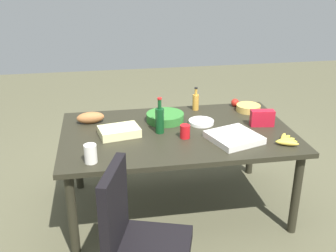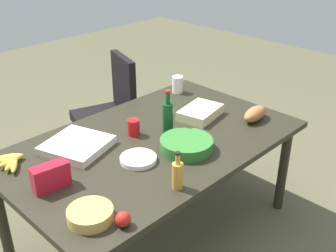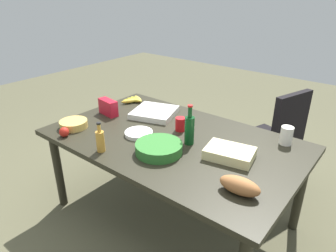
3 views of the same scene
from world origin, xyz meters
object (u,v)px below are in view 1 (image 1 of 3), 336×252
pizza_box (234,137)px  paper_plate_stack (201,122)px  wine_bottle (160,119)px  apple_red (235,103)px  conference_table (177,139)px  red_solo_cup (185,131)px  chip_bowl (248,108)px  chip_bag_red (262,118)px  bread_loaf (91,118)px  banana_bunch (285,140)px  dressing_bottle (196,101)px  salad_bowl (165,117)px  sheet_cake (119,131)px  mayo_jar (91,154)px

pizza_box → paper_plate_stack: bearing=95.7°
wine_bottle → apple_red: bearing=32.0°
conference_table → wine_bottle: (-0.15, -0.01, 0.19)m
red_solo_cup → chip_bowl: red_solo_cup is taller
conference_table → pizza_box: (0.41, -0.26, 0.10)m
conference_table → chip_bag_red: 0.76m
red_solo_cup → bread_loaf: 0.88m
conference_table → bread_loaf: (-0.72, 0.31, 0.12)m
banana_bunch → pizza_box: (-0.38, 0.12, 0.00)m
banana_bunch → dressing_bottle: dressing_bottle is taller
pizza_box → salad_bowl: bearing=115.3°
conference_table → chip_bag_red: (0.74, -0.01, 0.14)m
banana_bunch → sheet_cake: size_ratio=0.75×
chip_bowl → dressing_bottle: bearing=166.4°
mayo_jar → bread_loaf: bearing=90.4°
mayo_jar → paper_plate_stack: (0.95, 0.58, -0.05)m
paper_plate_stack → sheet_cake: bearing=-169.5°
sheet_cake → chip_bag_red: bearing=0.1°
conference_table → apple_red: size_ratio=25.33×
mayo_jar → chip_bowl: (1.47, 0.81, -0.04)m
pizza_box → bread_loaf: 1.26m
salad_bowl → pizza_box: bearing=-46.4°
wine_bottle → bread_loaf: size_ratio=1.27×
apple_red → pizza_box: bearing=-109.0°
banana_bunch → apple_red: (-0.12, 0.89, 0.01)m
sheet_cake → chip_bag_red: chip_bag_red is taller
red_solo_cup → wine_bottle: 0.24m
wine_bottle → pizza_box: bearing=-24.2°
chip_bag_red → wine_bottle: bearing=-180.0°
sheet_cake → apple_red: apple_red is taller
salad_bowl → paper_plate_stack: bearing=-20.4°
salad_bowl → apple_red: 0.78m
banana_bunch → chip_bowl: chip_bowl is taller
banana_bunch → apple_red: apple_red is taller
red_solo_cup → bread_loaf: (-0.75, 0.45, -0.01)m
pizza_box → salad_bowl: salad_bowl is taller
mayo_jar → pizza_box: (1.12, 0.19, -0.04)m
sheet_cake → bread_loaf: size_ratio=1.33×
mayo_jar → bread_loaf: 0.75m
conference_table → sheet_cake: size_ratio=6.02×
red_solo_cup → chip_bowl: bearing=35.1°
paper_plate_stack → dressing_bottle: dressing_bottle is taller
banana_bunch → paper_plate_stack: (-0.55, 0.51, -0.01)m
conference_table → dressing_bottle: (0.27, 0.48, 0.15)m
pizza_box → wine_bottle: bearing=137.5°
pizza_box → wine_bottle: 0.62m
conference_table → mayo_jar: bearing=-147.8°
salad_bowl → sheet_cake: bearing=-149.6°
pizza_box → wine_bottle: (-0.56, 0.25, 0.09)m
conference_table → chip_bag_red: size_ratio=9.63×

